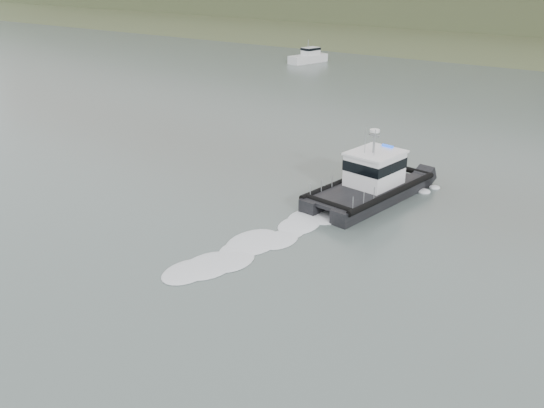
{
  "coord_description": "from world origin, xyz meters",
  "views": [
    {
      "loc": [
        16.13,
        -16.09,
        14.06
      ],
      "look_at": [
        -0.06,
        7.42,
        2.4
      ],
      "focal_mm": 40.0,
      "sensor_mm": 36.0,
      "label": 1
    }
  ],
  "objects": [
    {
      "name": "ground",
      "position": [
        0.0,
        0.0,
        0.0
      ],
      "size": [
        400.0,
        400.0,
        0.0
      ],
      "primitive_type": "plane",
      "color": "#475551",
      "rests_on": "ground"
    },
    {
      "name": "patrol_boat",
      "position": [
        1.15,
        16.53,
        1.15
      ],
      "size": [
        4.87,
        9.91,
        4.61
      ],
      "rotation": [
        0.0,
        0.0,
        -0.15
      ],
      "color": "black",
      "rests_on": "ground"
    },
    {
      "name": "motorboat",
      "position": [
        -29.65,
        59.67,
        0.83
      ],
      "size": [
        3.54,
        6.35,
        3.32
      ],
      "rotation": [
        0.0,
        0.0,
        -0.27
      ],
      "color": "silver",
      "rests_on": "ground"
    }
  ]
}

